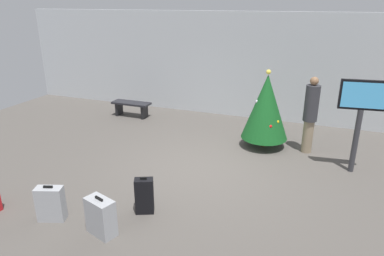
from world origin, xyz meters
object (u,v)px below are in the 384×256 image
holiday_tree (266,107)px  suitcase_2 (144,196)px  waiting_bench (131,106)px  traveller_0 (310,113)px  suitcase_1 (51,204)px  suitcase_0 (101,217)px  flight_info_kiosk (361,108)px

holiday_tree → suitcase_2: (-1.44, -3.78, -0.74)m
waiting_bench → suitcase_2: suitcase_2 is taller
traveller_0 → suitcase_1: size_ratio=2.89×
holiday_tree → suitcase_0: bearing=-111.4°
traveller_0 → suitcase_1: 6.06m
flight_info_kiosk → suitcase_1: 6.33m
waiting_bench → flight_info_kiosk: bearing=-14.4°
flight_info_kiosk → suitcase_1: size_ratio=3.13×
traveller_0 → flight_info_kiosk: bearing=-36.9°
waiting_bench → traveller_0: bearing=-9.5°
flight_info_kiosk → traveller_0: (-1.00, 0.75, -0.44)m
waiting_bench → traveller_0: (5.53, -0.93, 0.66)m
holiday_tree → suitcase_1: size_ratio=3.06×
traveller_0 → suitcase_2: (-2.51, -3.81, -0.68)m
flight_info_kiosk → holiday_tree: bearing=160.7°
flight_info_kiosk → waiting_bench: size_ratio=1.64×
traveller_0 → suitcase_0: (-2.87, -4.61, -0.70)m
holiday_tree → traveller_0: holiday_tree is taller
waiting_bench → suitcase_1: size_ratio=1.91×
suitcase_1 → waiting_bench: bearing=106.5°
flight_info_kiosk → waiting_bench: (-6.53, 1.68, -1.10)m
holiday_tree → waiting_bench: holiday_tree is taller
holiday_tree → flight_info_kiosk: (2.07, -0.73, 0.39)m
flight_info_kiosk → traveller_0: 1.33m
holiday_tree → waiting_bench: bearing=167.9°
traveller_0 → suitcase_0: size_ratio=2.84×
suitcase_0 → suitcase_1: size_ratio=1.02×
traveller_0 → suitcase_1: bearing=-130.4°
flight_info_kiosk → suitcase_1: flight_info_kiosk is taller
waiting_bench → suitcase_0: bearing=-64.3°
waiting_bench → suitcase_2: (3.02, -4.74, -0.02)m
waiting_bench → suitcase_0: (2.66, -5.54, -0.03)m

